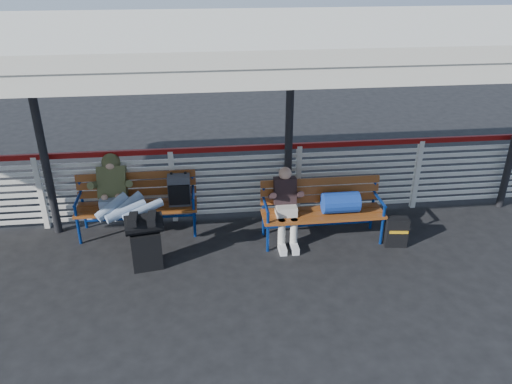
{
  "coord_description": "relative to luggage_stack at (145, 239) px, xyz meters",
  "views": [
    {
      "loc": [
        0.46,
        -5.3,
        3.94
      ],
      "look_at": [
        1.21,
        1.0,
        0.87
      ],
      "focal_mm": 35.0,
      "sensor_mm": 36.0,
      "label": 1
    }
  ],
  "objects": [
    {
      "name": "canopy",
      "position": [
        0.34,
        0.27,
        2.59
      ],
      "size": [
        12.6,
        3.6,
        3.16
      ],
      "color": "silver",
      "rests_on": "ground"
    },
    {
      "name": "companion_person",
      "position": [
        1.99,
        0.46,
        0.15
      ],
      "size": [
        0.32,
        0.66,
        1.15
      ],
      "color": "#BCB8AB",
      "rests_on": "ground"
    },
    {
      "name": "suitcase_side",
      "position": [
        3.59,
        0.16,
        -0.22
      ],
      "size": [
        0.34,
        0.23,
        0.45
      ],
      "rotation": [
        0.0,
        0.0,
        -0.13
      ],
      "color": "black",
      "rests_on": "ground"
    },
    {
      "name": "traveler_man",
      "position": [
        -0.35,
        0.66,
        0.26
      ],
      "size": [
        0.94,
        1.59,
        0.77
      ],
      "color": "#8DA8BD",
      "rests_on": "ground"
    },
    {
      "name": "ground",
      "position": [
        0.34,
        -0.6,
        -0.45
      ],
      "size": [
        60.0,
        60.0,
        0.0
      ],
      "primitive_type": "plane",
      "color": "black",
      "rests_on": "ground"
    },
    {
      "name": "bench_left",
      "position": [
        0.01,
        1.03,
        0.15
      ],
      "size": [
        1.8,
        0.56,
        0.94
      ],
      "color": "brown",
      "rests_on": "ground"
    },
    {
      "name": "bench_right",
      "position": [
        2.65,
        0.47,
        0.13
      ],
      "size": [
        1.8,
        0.56,
        0.92
      ],
      "color": "brown",
      "rests_on": "ground"
    },
    {
      "name": "fence",
      "position": [
        0.34,
        1.3,
        0.21
      ],
      "size": [
        12.08,
        0.08,
        1.24
      ],
      "color": "silver",
      "rests_on": "ground"
    },
    {
      "name": "luggage_stack",
      "position": [
        0.0,
        0.0,
        0.0
      ],
      "size": [
        0.53,
        0.35,
        0.82
      ],
      "rotation": [
        0.0,
        0.0,
        0.16
      ],
      "color": "black",
      "rests_on": "ground"
    }
  ]
}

